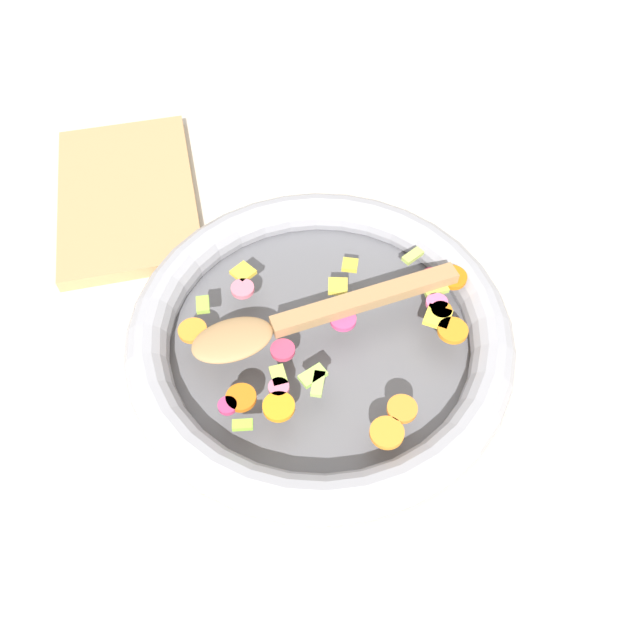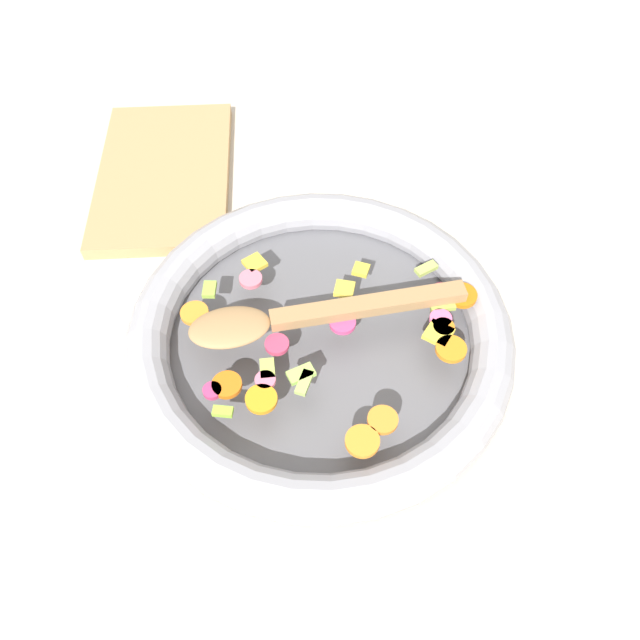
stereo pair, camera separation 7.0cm
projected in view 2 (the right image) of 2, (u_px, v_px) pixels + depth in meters
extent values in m
plane|color=beige|center=(320.00, 345.00, 0.74)|extent=(4.00, 4.00, 0.00)
cylinder|color=slate|center=(320.00, 342.00, 0.74)|extent=(0.40, 0.40, 0.01)
torus|color=#9E9EA5|center=(320.00, 333.00, 0.72)|extent=(0.45, 0.45, 0.05)
cylinder|color=orange|center=(462.00, 295.00, 0.72)|extent=(0.05, 0.05, 0.01)
cylinder|color=orange|center=(451.00, 349.00, 0.68)|extent=(0.04, 0.04, 0.01)
cylinder|color=orange|center=(261.00, 399.00, 0.64)|extent=(0.05, 0.05, 0.01)
cylinder|color=orange|center=(227.00, 385.00, 0.65)|extent=(0.04, 0.04, 0.01)
cylinder|color=orange|center=(195.00, 313.00, 0.70)|extent=(0.04, 0.04, 0.01)
cylinder|color=orange|center=(362.00, 441.00, 0.61)|extent=(0.05, 0.05, 0.01)
cylinder|color=orange|center=(383.00, 420.00, 0.63)|extent=(0.04, 0.04, 0.01)
cylinder|color=orange|center=(444.00, 328.00, 0.69)|extent=(0.03, 0.03, 0.01)
cube|color=#A2BA4A|center=(442.00, 306.00, 0.71)|extent=(0.02, 0.03, 0.01)
cube|color=#AADA5E|center=(301.00, 374.00, 0.66)|extent=(0.03, 0.03, 0.01)
cube|color=#B4CF55|center=(267.00, 369.00, 0.66)|extent=(0.03, 0.02, 0.01)
cube|color=#AAC861|center=(304.00, 383.00, 0.65)|extent=(0.03, 0.02, 0.01)
cube|color=#97BF45|center=(209.00, 289.00, 0.72)|extent=(0.02, 0.02, 0.01)
cube|color=#98D03C|center=(223.00, 411.00, 0.63)|extent=(0.01, 0.02, 0.01)
cube|color=#B7D05E|center=(426.00, 269.00, 0.74)|extent=(0.02, 0.03, 0.01)
cylinder|color=pink|center=(441.00, 319.00, 0.70)|extent=(0.03, 0.03, 0.01)
cylinder|color=pink|center=(251.00, 279.00, 0.73)|extent=(0.04, 0.04, 0.01)
cylinder|color=#C73A6F|center=(212.00, 391.00, 0.65)|extent=(0.02, 0.02, 0.01)
cylinder|color=#D13E60|center=(277.00, 344.00, 0.68)|extent=(0.04, 0.04, 0.01)
cylinder|color=#CA335D|center=(441.00, 292.00, 0.72)|extent=(0.03, 0.03, 0.01)
cylinder|color=#D9708B|center=(265.00, 380.00, 0.65)|extent=(0.02, 0.02, 0.01)
cylinder|color=#E44580|center=(343.00, 323.00, 0.70)|extent=(0.04, 0.04, 0.01)
cube|color=yellow|center=(255.00, 263.00, 0.75)|extent=(0.03, 0.03, 0.01)
cube|color=yellow|center=(344.00, 289.00, 0.73)|extent=(0.03, 0.03, 0.01)
cube|color=yellow|center=(438.00, 334.00, 0.69)|extent=(0.04, 0.04, 0.01)
cube|color=gold|center=(361.00, 270.00, 0.74)|extent=(0.02, 0.02, 0.01)
cube|color=#A87F51|center=(369.00, 305.00, 0.70)|extent=(0.05, 0.22, 0.01)
ellipsoid|color=#A87F51|center=(229.00, 327.00, 0.68)|extent=(0.07, 0.10, 0.01)
cube|color=tan|center=(164.00, 174.00, 0.91)|extent=(0.31, 0.19, 0.02)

